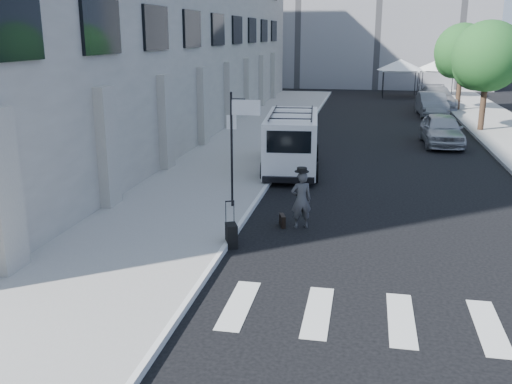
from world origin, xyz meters
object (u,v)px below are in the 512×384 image
at_px(briefcase, 282,221).
at_px(parked_car_a, 442,130).
at_px(suitcase, 231,235).
at_px(cargo_van, 292,141).
at_px(parked_car_b, 432,104).
at_px(businessman, 301,200).
at_px(parked_car_c, 437,97).

bearing_deg(briefcase, parked_car_a, 48.66).
distance_m(suitcase, cargo_van, 8.93).
relative_size(cargo_van, parked_car_a, 1.35).
bearing_deg(suitcase, cargo_van, 64.34).
bearing_deg(briefcase, parked_car_b, 57.01).
xyz_separation_m(businessman, briefcase, (-0.53, 0.00, -0.64)).
bearing_deg(suitcase, parked_car_c, 51.66).
xyz_separation_m(cargo_van, parked_car_a, (6.52, 6.63, -0.40)).
bearing_deg(parked_car_b, parked_car_a, -94.97).
bearing_deg(businessman, parked_car_a, -132.07).
bearing_deg(parked_car_b, parked_car_c, 78.12).
bearing_deg(suitcase, businessman, 26.56).
bearing_deg(briefcase, businessman, -18.12).
bearing_deg(briefcase, parked_car_c, 57.75).
height_order(businessman, cargo_van, cargo_van).
relative_size(parked_car_a, parked_car_c, 0.82).
bearing_deg(suitcase, parked_car_a, 42.82).
height_order(cargo_van, parked_car_b, cargo_van).
bearing_deg(businessman, parked_car_b, -124.43).
distance_m(businessman, parked_car_a, 14.65).
bearing_deg(parked_car_c, parked_car_b, -103.52).
height_order(businessman, parked_car_c, businessman).
height_order(briefcase, suitcase, suitcase).
relative_size(briefcase, cargo_van, 0.07).
distance_m(businessman, cargo_van, 7.13).
distance_m(briefcase, parked_car_a, 14.86).
height_order(suitcase, parked_car_c, parked_car_c).
xyz_separation_m(parked_car_b, parked_car_c, (0.75, 4.30, 0.03)).
height_order(parked_car_b, parked_car_c, parked_car_c).
distance_m(briefcase, suitcase, 2.14).
bearing_deg(cargo_van, parked_car_c, 64.88).
distance_m(briefcase, parked_car_b, 24.98).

